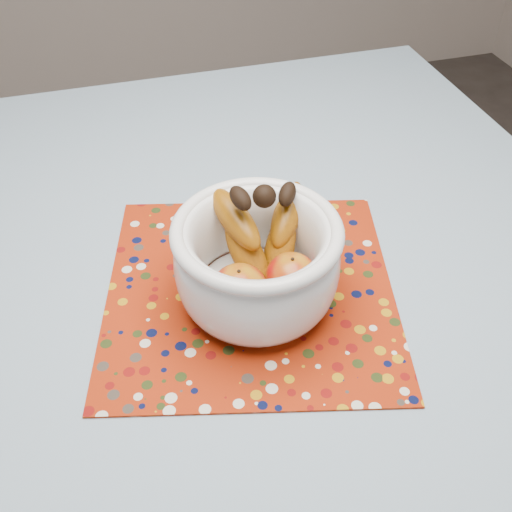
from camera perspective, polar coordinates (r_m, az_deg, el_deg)
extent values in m
plane|color=#2D2826|center=(1.63, -1.33, -19.43)|extent=(4.00, 4.00, 0.00)
cube|color=brown|center=(1.04, -1.97, -0.33)|extent=(1.20, 1.20, 0.04)
cylinder|color=brown|center=(1.81, 10.36, 5.21)|extent=(0.06, 0.06, 0.71)
cylinder|color=brown|center=(1.82, 19.26, -3.39)|extent=(0.03, 0.03, 0.39)
cube|color=slate|center=(1.02, -2.00, 0.69)|extent=(1.32, 1.32, 0.01)
cube|color=maroon|center=(0.94, -0.55, -3.22)|extent=(0.54, 0.54, 0.00)
cylinder|color=white|center=(0.92, 0.09, -3.84)|extent=(0.12, 0.12, 0.01)
cylinder|color=white|center=(0.91, 0.09, -3.31)|extent=(0.18, 0.18, 0.01)
torus|color=white|center=(0.83, 0.10, 2.38)|extent=(0.24, 0.24, 0.02)
ellipsoid|color=#810508|center=(0.85, -1.59, -3.30)|extent=(0.08, 0.08, 0.08)
ellipsoid|color=#810508|center=(0.88, 3.41, -2.03)|extent=(0.08, 0.08, 0.07)
sphere|color=black|center=(0.86, 0.80, 5.72)|extent=(0.03, 0.03, 0.03)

